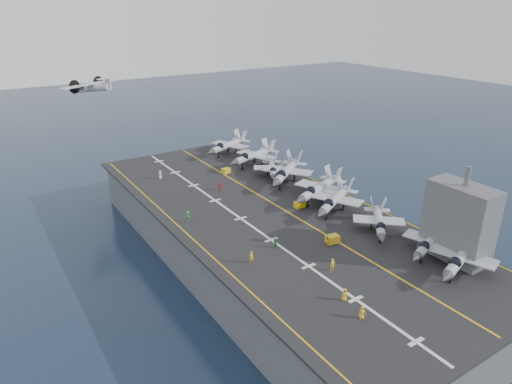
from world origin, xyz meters
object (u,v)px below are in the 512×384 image
tow_cart_a (332,239)px  transport_plane (93,88)px  island_superstructure (461,213)px  fighter_jet_0 (461,256)px

tow_cart_a → transport_plane: (-16.83, 78.34, 15.46)m
island_superstructure → transport_plane: 97.16m
fighter_jet_0 → transport_plane: bearing=105.7°
tow_cart_a → transport_plane: 81.60m
fighter_jet_0 → transport_plane: 99.87m
tow_cart_a → island_superstructure: bearing=-46.8°
island_superstructure → tow_cart_a: 20.08m
island_superstructure → fighter_jet_0: 6.63m
island_superstructure → tow_cart_a: (-12.92, 13.76, -6.85)m
fighter_jet_0 → tow_cart_a: (-9.92, 16.92, -1.86)m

